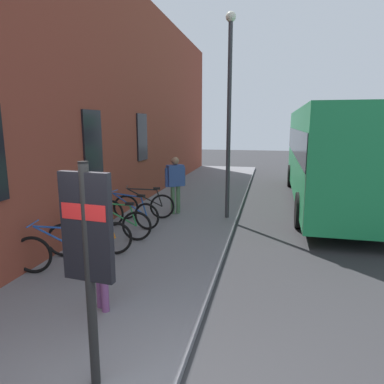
% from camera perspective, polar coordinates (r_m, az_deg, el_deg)
% --- Properties ---
extents(ground, '(60.00, 60.00, 0.00)m').
position_cam_1_polar(ground, '(9.07, 12.77, -7.63)').
color(ground, '#2D2D30').
extents(sidewalk_pavement, '(24.00, 3.50, 0.12)m').
position_cam_1_polar(sidewalk_pavement, '(11.28, -1.33, -3.32)').
color(sidewalk_pavement, slate).
rests_on(sidewalk_pavement, ground).
extents(station_facade, '(22.00, 0.65, 7.17)m').
position_cam_1_polar(station_facade, '(12.53, -9.70, 14.21)').
color(station_facade, brown).
rests_on(station_facade, ground).
extents(bicycle_far_end, '(0.56, 1.74, 0.97)m').
position_cam_1_polar(bicycle_far_end, '(7.01, -20.44, -9.32)').
color(bicycle_far_end, black).
rests_on(bicycle_far_end, sidewalk_pavement).
extents(bicycle_nearest_sign, '(0.71, 1.69, 0.97)m').
position_cam_1_polar(bicycle_nearest_sign, '(7.72, -16.22, -7.16)').
color(bicycle_nearest_sign, black).
rests_on(bicycle_nearest_sign, sidewalk_pavement).
extents(bicycle_end_of_row, '(0.48, 1.76, 0.97)m').
position_cam_1_polar(bicycle_end_of_row, '(8.57, -12.34, -5.15)').
color(bicycle_end_of_row, black).
rests_on(bicycle_end_of_row, sidewalk_pavement).
extents(bicycle_under_window, '(0.48, 1.76, 0.97)m').
position_cam_1_polar(bicycle_under_window, '(9.50, -10.15, -3.46)').
color(bicycle_under_window, black).
rests_on(bicycle_under_window, sidewalk_pavement).
extents(bicycle_by_door, '(0.68, 1.70, 0.97)m').
position_cam_1_polar(bicycle_by_door, '(10.30, -7.74, -2.25)').
color(bicycle_by_door, black).
rests_on(bicycle_by_door, sidewalk_pavement).
extents(transit_info_sign, '(0.14, 0.56, 2.40)m').
position_cam_1_polar(transit_info_sign, '(3.65, -16.59, -7.82)').
color(transit_info_sign, black).
rests_on(transit_info_sign, sidewalk_pavement).
extents(city_bus, '(10.53, 2.75, 3.35)m').
position_cam_1_polar(city_bus, '(13.42, 21.74, 6.26)').
color(city_bus, '#1E8C4C').
rests_on(city_bus, ground).
extents(pedestrian_by_facade, '(0.51, 0.55, 1.76)m').
position_cam_1_polar(pedestrian_by_facade, '(10.72, -2.74, 2.08)').
color(pedestrian_by_facade, '#4C724C').
rests_on(pedestrian_by_facade, sidewalk_pavement).
extents(pedestrian_near_bus, '(0.46, 0.50, 1.59)m').
position_cam_1_polar(pedestrian_near_bus, '(5.34, -14.70, -8.74)').
color(pedestrian_near_bus, '#723F72').
rests_on(pedestrian_near_bus, sidewalk_pavement).
extents(street_lamp, '(0.28, 0.28, 5.70)m').
position_cam_1_polar(street_lamp, '(10.18, 6.07, 14.37)').
color(street_lamp, '#333338').
rests_on(street_lamp, sidewalk_pavement).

